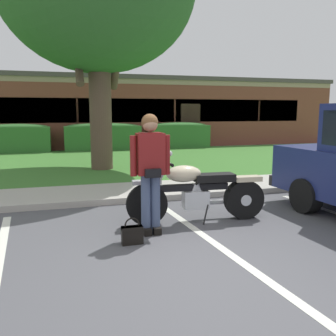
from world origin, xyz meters
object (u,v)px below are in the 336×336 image
at_px(motorcycle, 202,191).
at_px(hedge_center_left, 17,138).
at_px(handbag, 132,233).
at_px(brick_building, 73,112).
at_px(hedge_center_right, 103,136).
at_px(hedge_right, 179,135).
at_px(rider_person, 150,165).

relative_size(motorcycle, hedge_center_left, 0.86).
distance_m(handbag, hedge_center_left, 11.78).
bearing_deg(motorcycle, brick_building, 94.66).
relative_size(hedge_center_left, hedge_center_right, 0.80).
distance_m(hedge_right, brick_building, 7.91).
relative_size(hedge_right, brick_building, 0.10).
height_order(motorcycle, handbag, motorcycle).
relative_size(motorcycle, hedge_center_right, 0.68).
bearing_deg(hedge_center_left, motorcycle, -70.17).
relative_size(motorcycle, brick_building, 0.08).
bearing_deg(brick_building, handbag, -89.52).
distance_m(motorcycle, hedge_right, 11.23).
bearing_deg(motorcycle, hedge_center_left, 109.83).
distance_m(rider_person, brick_building, 17.54).
height_order(rider_person, hedge_center_right, rider_person).
distance_m(handbag, hedge_center_right, 11.52).
distance_m(handbag, brick_building, 17.94).
relative_size(hedge_center_left, hedge_right, 0.93).
relative_size(handbag, hedge_right, 0.13).
distance_m(motorcycle, hedge_center_left, 11.46).
height_order(rider_person, hedge_right, rider_person).
distance_m(handbag, hedge_right, 12.29).
bearing_deg(hedge_center_right, rider_person, -92.74).
xyz_separation_m(rider_person, hedge_center_left, (-2.97, 11.13, -0.34)).
distance_m(hedge_center_left, hedge_center_right, 3.51).
relative_size(handbag, hedge_center_right, 0.11).
distance_m(hedge_center_left, hedge_right, 7.01).
xyz_separation_m(hedge_right, brick_building, (-4.53, 6.39, 1.07)).
relative_size(rider_person, handbag, 4.74).
distance_m(rider_person, hedge_right, 11.84).
height_order(handbag, hedge_right, hedge_right).
bearing_deg(hedge_right, rider_person, -109.96).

